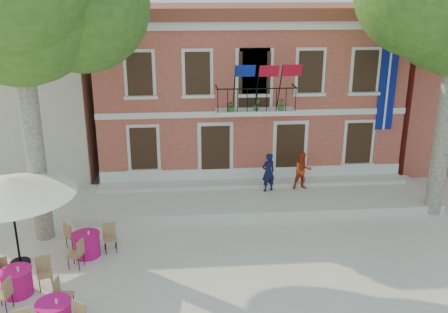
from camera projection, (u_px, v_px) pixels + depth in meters
ground at (216, 259)px, 15.95m from camera, size 90.00×90.00×0.00m
main_building at (242, 84)px, 24.33m from camera, size 13.50×9.59×7.50m
neighbor_west at (8, 96)px, 24.55m from camera, size 9.40×9.40×6.40m
terrace at (258, 198)px, 20.21m from camera, size 14.00×3.40×0.30m
patio_umbrella at (9, 187)px, 14.86m from camera, size 3.91×3.91×2.91m
pedestrian_navy at (268, 172)px, 20.34m from camera, size 0.69×0.58×1.62m
pedestrian_orange at (303, 171)px, 20.55m from camera, size 0.84×0.69×1.59m
cafe_table_3 at (17, 281)px, 14.01m from camera, size 1.83×1.78×0.95m
cafe_table_4 at (87, 243)px, 16.06m from camera, size 1.80×1.82×0.95m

